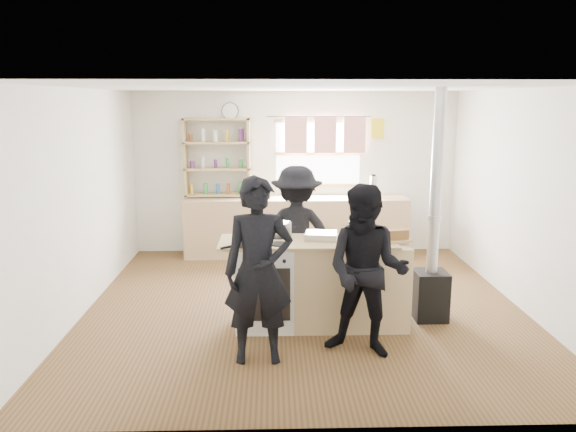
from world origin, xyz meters
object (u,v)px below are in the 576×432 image
at_px(stockpot_counter, 361,230).
at_px(person_far, 297,233).
at_px(flue_heater, 432,262).
at_px(roast_tray, 321,235).
at_px(thermos, 373,187).
at_px(person_near_right, 367,272).
at_px(stockpot_stove, 282,229).
at_px(person_near_left, 259,271).
at_px(bread_board, 397,236).
at_px(cooking_island, 321,283).
at_px(skillet_greens, 249,242).

xyz_separation_m(stockpot_counter, person_far, (-0.65, 0.77, -0.21)).
relative_size(stockpot_counter, flue_heater, 0.11).
bearing_deg(roast_tray, person_far, 106.32).
xyz_separation_m(thermos, person_near_right, (-0.67, -3.48, -0.25)).
xyz_separation_m(stockpot_stove, person_far, (0.18, 0.63, -0.20)).
xyz_separation_m(stockpot_counter, person_near_left, (-1.07, -0.89, -0.16)).
bearing_deg(thermos, stockpot_stove, -119.29).
height_order(bread_board, person_near_right, person_near_right).
xyz_separation_m(cooking_island, person_far, (-0.22, 0.84, 0.34)).
xyz_separation_m(roast_tray, flue_heater, (1.21, 0.05, -0.33)).
bearing_deg(roast_tray, person_near_left, -125.72).
distance_m(thermos, cooking_island, 3.02).
distance_m(roast_tray, flue_heater, 1.26).
distance_m(person_near_left, person_near_right, 1.00).
bearing_deg(person_far, person_near_right, 114.44).
xyz_separation_m(roast_tray, stockpot_stove, (-0.41, 0.14, 0.04)).
height_order(skillet_greens, flue_heater, flue_heater).
relative_size(stockpot_counter, person_near_right, 0.17).
bearing_deg(person_near_right, thermos, 100.22).
bearing_deg(skillet_greens, thermos, 58.60).
relative_size(thermos, skillet_greens, 0.70).
relative_size(stockpot_stove, person_near_left, 0.12).
relative_size(stockpot_counter, bread_board, 0.88).
relative_size(roast_tray, flue_heater, 0.15).
bearing_deg(person_far, person_near_left, 79.83).
height_order(thermos, skillet_greens, thermos).
distance_m(skillet_greens, stockpot_counter, 1.20).
distance_m(cooking_island, stockpot_counter, 0.71).
relative_size(skillet_greens, flue_heater, 0.19).
height_order(person_near_right, person_far, person_near_right).
bearing_deg(thermos, cooking_island, -110.44).
xyz_separation_m(bread_board, person_near_right, (-0.42, -0.68, -0.17)).
distance_m(cooking_island, bread_board, 0.94).
bearing_deg(thermos, roast_tray, -110.91).
bearing_deg(cooking_island, roast_tray, 88.28).
bearing_deg(person_near_left, cooking_island, 48.95).
distance_m(cooking_island, roast_tray, 0.51).
relative_size(thermos, person_near_left, 0.19).
bearing_deg(flue_heater, stockpot_counter, -176.19).
bearing_deg(flue_heater, thermos, 93.98).
height_order(skillet_greens, roast_tray, roast_tray).
bearing_deg(cooking_island, stockpot_stove, 152.28).
distance_m(thermos, flue_heater, 2.68).
bearing_deg(bread_board, stockpot_stove, 168.24).
distance_m(cooking_island, stockpot_stove, 0.71).
bearing_deg(person_far, flue_heater, 157.54).
bearing_deg(bread_board, cooking_island, 177.40).
xyz_separation_m(thermos, roast_tray, (-1.03, -2.70, -0.10)).
bearing_deg(person_near_right, person_far, 131.66).
bearing_deg(stockpot_counter, roast_tray, -179.79).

